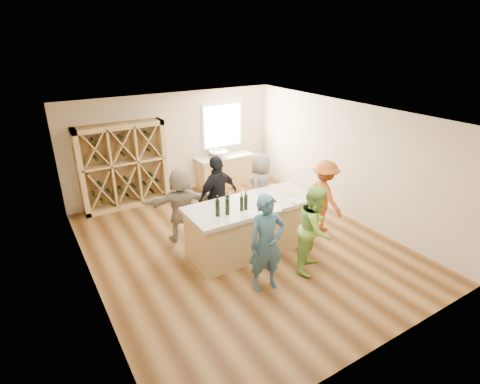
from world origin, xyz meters
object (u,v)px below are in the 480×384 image
sink (218,154)px  wine_bottle_c (228,203)px  wine_bottle_e (246,202)px  person_near_right (315,229)px  wine_bottle_d (242,204)px  person_near_left (267,243)px  person_far_mid (218,196)px  person_far_left (181,205)px  wine_rack (124,166)px  person_server (324,196)px  tasting_counter_base (251,228)px  wine_bottle_a (218,208)px  wine_bottle_b (227,207)px  person_far_right (261,187)px

sink → wine_bottle_c: size_ratio=1.62×
wine_bottle_e → person_near_right: bearing=-48.2°
wine_bottle_c → wine_bottle_e: bearing=-21.4°
wine_bottle_c → wine_bottle_d: size_ratio=1.17×
person_near_left → person_far_mid: size_ratio=0.98×
sink → person_far_left: size_ratio=0.33×
wine_rack → person_far_mid: bearing=-62.3°
wine_bottle_c → wine_bottle_d: (0.23, -0.13, -0.02)m
sink → person_near_right: size_ratio=0.31×
wine_rack → person_near_left: 4.87m
wine_bottle_e → person_server: (2.16, 0.10, -0.40)m
person_far_mid → wine_bottle_d: bearing=71.4°
tasting_counter_base → person_far_mid: (-0.26, 0.96, 0.42)m
wine_rack → wine_bottle_a: (0.73, -3.69, 0.15)m
wine_bottle_b → person_near_right: 1.69m
wine_bottle_a → person_near_right: person_near_right is taller
wine_rack → wine_bottle_d: (1.24, -3.72, 0.12)m
wine_bottle_d → wine_bottle_e: (0.10, 0.00, 0.01)m
sink → person_far_right: (-0.15, -2.40, -0.17)m
wine_bottle_b → wine_bottle_c: (0.09, 0.14, 0.00)m
person_near_right → person_far_right: bearing=48.2°
wine_rack → person_near_left: bearing=-76.7°
wine_bottle_b → person_near_left: size_ratio=0.18×
sink → person_near_right: 4.68m
person_far_mid → person_far_right: 1.21m
tasting_counter_base → person_far_left: size_ratio=1.58×
person_near_left → person_server: 2.63m
wine_bottle_d → person_near_left: size_ratio=0.16×
sink → person_far_right: 2.41m
wine_bottle_a → wine_bottle_d: size_ratio=1.17×
wine_bottle_b → person_far_right: bearing=37.5°
wine_bottle_c → person_near_left: bearing=-84.5°
sink → wine_bottle_a: (-1.97, -3.62, 0.23)m
wine_rack → sink: (2.70, -0.07, -0.09)m
tasting_counter_base → wine_bottle_a: wine_bottle_a is taller
wine_rack → person_server: 5.04m
wine_bottle_c → person_far_mid: (0.34, 1.03, -0.33)m
wine_bottle_b → person_near_left: 1.09m
sink → person_far_mid: person_far_mid is taller
wine_bottle_c → person_near_right: (1.23, -1.13, -0.39)m
wine_bottle_b → wine_bottle_c: size_ratio=0.98×
person_server → person_far_mid: 2.40m
wine_rack → wine_bottle_d: size_ratio=7.67×
tasting_counter_base → person_far_left: bearing=132.4°
person_near_left → person_near_right: person_near_left is taller
tasting_counter_base → person_far_mid: bearing=105.2°
tasting_counter_base → person_near_left: person_near_left is taller
wine_bottle_c → person_far_left: (-0.46, 1.23, -0.42)m
wine_bottle_d → person_server: bearing=2.4°
wine_rack → tasting_counter_base: 3.92m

